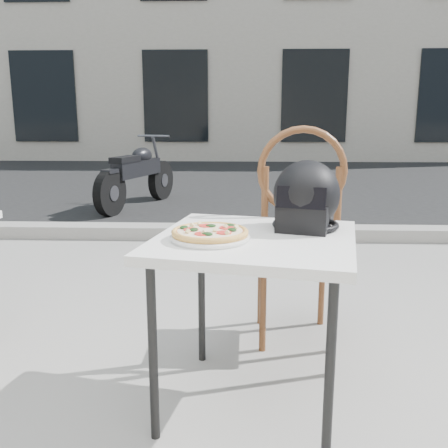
{
  "coord_description": "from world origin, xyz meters",
  "views": [
    {
      "loc": [
        0.01,
        -1.65,
        1.16
      ],
      "look_at": [
        -0.07,
        0.19,
        0.76
      ],
      "focal_mm": 40.0,
      "sensor_mm": 36.0,
      "label": 1
    }
  ],
  "objects_px": {
    "pizza": "(210,232)",
    "motorcycle": "(138,176)",
    "cafe_table_main": "(255,252)",
    "plate": "(210,238)",
    "cafe_chair_main": "(298,227)",
    "helmet": "(306,199)"
  },
  "relations": [
    {
      "from": "pizza",
      "to": "motorcycle",
      "type": "height_order",
      "value": "motorcycle"
    },
    {
      "from": "cafe_table_main",
      "to": "plate",
      "type": "bearing_deg",
      "value": -159.42
    },
    {
      "from": "cafe_table_main",
      "to": "plate",
      "type": "height_order",
      "value": "plate"
    },
    {
      "from": "cafe_chair_main",
      "to": "plate",
      "type": "bearing_deg",
      "value": 57.86
    },
    {
      "from": "pizza",
      "to": "cafe_table_main",
      "type": "bearing_deg",
      "value": 20.51
    },
    {
      "from": "pizza",
      "to": "plate",
      "type": "bearing_deg",
      "value": -86.18
    },
    {
      "from": "pizza",
      "to": "cafe_chair_main",
      "type": "distance_m",
      "value": 0.75
    },
    {
      "from": "pizza",
      "to": "cafe_chair_main",
      "type": "height_order",
      "value": "cafe_chair_main"
    },
    {
      "from": "pizza",
      "to": "cafe_chair_main",
      "type": "xyz_separation_m",
      "value": [
        0.39,
        0.62,
        -0.12
      ]
    },
    {
      "from": "pizza",
      "to": "motorcycle",
      "type": "bearing_deg",
      "value": 105.37
    },
    {
      "from": "plate",
      "to": "cafe_chair_main",
      "type": "relative_size",
      "value": 0.34
    },
    {
      "from": "pizza",
      "to": "motorcycle",
      "type": "relative_size",
      "value": 0.21
    },
    {
      "from": "cafe_table_main",
      "to": "pizza",
      "type": "xyz_separation_m",
      "value": [
        -0.17,
        -0.06,
        0.09
      ]
    },
    {
      "from": "plate",
      "to": "helmet",
      "type": "height_order",
      "value": "helmet"
    },
    {
      "from": "cafe_table_main",
      "to": "plate",
      "type": "distance_m",
      "value": 0.19
    },
    {
      "from": "helmet",
      "to": "cafe_chair_main",
      "type": "height_order",
      "value": "cafe_chair_main"
    },
    {
      "from": "cafe_table_main",
      "to": "motorcycle",
      "type": "distance_m",
      "value": 4.64
    },
    {
      "from": "cafe_chair_main",
      "to": "motorcycle",
      "type": "relative_size",
      "value": 0.64
    },
    {
      "from": "cafe_table_main",
      "to": "cafe_chair_main",
      "type": "height_order",
      "value": "cafe_chair_main"
    },
    {
      "from": "cafe_table_main",
      "to": "plate",
      "type": "xyz_separation_m",
      "value": [
        -0.17,
        -0.06,
        0.07
      ]
    },
    {
      "from": "plate",
      "to": "cafe_chair_main",
      "type": "bearing_deg",
      "value": 57.8
    },
    {
      "from": "cafe_table_main",
      "to": "motorcycle",
      "type": "xyz_separation_m",
      "value": [
        -1.4,
        4.42,
        -0.25
      ]
    }
  ]
}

